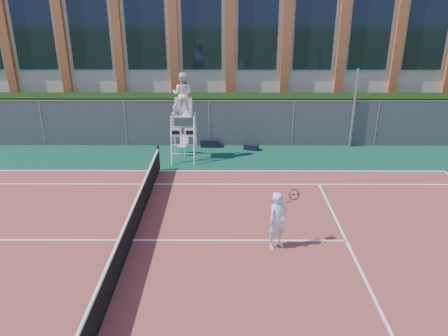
{
  "coord_description": "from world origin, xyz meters",
  "views": [
    {
      "loc": [
        2.79,
        -11.29,
        6.91
      ],
      "look_at": [
        2.73,
        3.0,
        1.16
      ],
      "focal_mm": 35.0,
      "sensor_mm": 36.0,
      "label": 1
    }
  ],
  "objects_px": {
    "steel_pole": "(354,109)",
    "umpire_chair": "(183,96)",
    "plastic_chair": "(183,143)",
    "tennis_player": "(278,220)"
  },
  "relations": [
    {
      "from": "steel_pole",
      "to": "umpire_chair",
      "type": "relative_size",
      "value": 0.97
    },
    {
      "from": "umpire_chair",
      "to": "tennis_player",
      "type": "relative_size",
      "value": 2.24
    },
    {
      "from": "steel_pole",
      "to": "tennis_player",
      "type": "bearing_deg",
      "value": -116.5
    },
    {
      "from": "steel_pole",
      "to": "umpire_chair",
      "type": "bearing_deg",
      "value": -168.12
    },
    {
      "from": "plastic_chair",
      "to": "tennis_player",
      "type": "distance_m",
      "value": 8.64
    },
    {
      "from": "plastic_chair",
      "to": "tennis_player",
      "type": "height_order",
      "value": "tennis_player"
    },
    {
      "from": "steel_pole",
      "to": "plastic_chair",
      "type": "bearing_deg",
      "value": -172.06
    },
    {
      "from": "umpire_chair",
      "to": "tennis_player",
      "type": "xyz_separation_m",
      "value": [
        3.33,
        -7.39,
        -1.93
      ]
    },
    {
      "from": "steel_pole",
      "to": "tennis_player",
      "type": "height_order",
      "value": "steel_pole"
    },
    {
      "from": "steel_pole",
      "to": "plastic_chair",
      "type": "relative_size",
      "value": 4.21
    }
  ]
}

